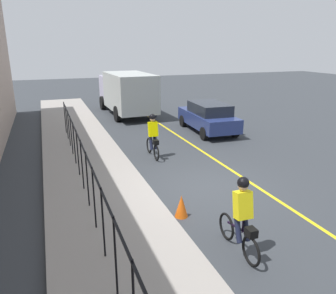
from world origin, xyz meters
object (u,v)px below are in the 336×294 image
object	(u,v)px
patrol_sedan	(208,117)
traffic_cone_near	(181,206)
box_truck_background	(126,91)
cyclist_lead	(153,136)
cyclist_follow	(242,217)

from	to	relation	value
patrol_sedan	traffic_cone_near	bearing A→B (deg)	151.25
patrol_sedan	box_truck_background	xyz separation A→B (m)	(6.03, 2.96, 0.73)
cyclist_lead	box_truck_background	xyz separation A→B (m)	(9.03, -1.12, 0.64)
cyclist_follow	box_truck_background	xyz separation A→B (m)	(16.03, -1.38, 0.64)
cyclist_follow	patrol_sedan	xyz separation A→B (m)	(10.00, -4.34, -0.09)
cyclist_follow	cyclist_lead	bearing A→B (deg)	-0.91
cyclist_follow	traffic_cone_near	size ratio (longest dim) A/B	2.93
cyclist_lead	cyclist_follow	size ratio (longest dim) A/B	1.00
cyclist_lead	traffic_cone_near	xyz separation A→B (m)	(-5.03, 0.84, -0.60)
cyclist_follow	traffic_cone_near	xyz separation A→B (m)	(1.97, 0.58, -0.60)
cyclist_lead	cyclist_follow	bearing A→B (deg)	179.09
box_truck_background	cyclist_lead	bearing A→B (deg)	171.01
traffic_cone_near	cyclist_follow	bearing A→B (deg)	-163.63
patrol_sedan	cyclist_follow	bearing A→B (deg)	159.29
box_truck_background	traffic_cone_near	distance (m)	14.25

